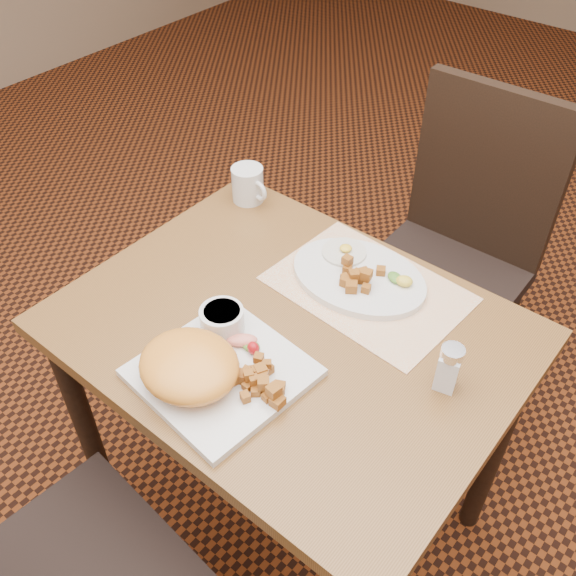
{
  "coord_description": "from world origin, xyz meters",
  "views": [
    {
      "loc": [
        0.57,
        -0.7,
        1.68
      ],
      "look_at": [
        -0.03,
        0.03,
        0.82
      ],
      "focal_mm": 40.0,
      "sensor_mm": 36.0,
      "label": 1
    }
  ],
  "objects_px": {
    "plate_oval": "(359,277)",
    "chair_far": "(457,244)",
    "plate_square": "(222,373)",
    "table": "(290,361)",
    "coffee_mug": "(248,184)",
    "salt_shaker": "(449,367)"
  },
  "relations": [
    {
      "from": "plate_oval",
      "to": "chair_far",
      "type": "bearing_deg",
      "value": 89.3
    },
    {
      "from": "chair_far",
      "to": "plate_square",
      "type": "height_order",
      "value": "chair_far"
    },
    {
      "from": "table",
      "to": "coffee_mug",
      "type": "bearing_deg",
      "value": 142.31
    },
    {
      "from": "plate_square",
      "to": "table",
      "type": "bearing_deg",
      "value": 85.17
    },
    {
      "from": "plate_oval",
      "to": "salt_shaker",
      "type": "distance_m",
      "value": 0.32
    },
    {
      "from": "chair_far",
      "to": "coffee_mug",
      "type": "bearing_deg",
      "value": 46.42
    },
    {
      "from": "plate_square",
      "to": "coffee_mug",
      "type": "distance_m",
      "value": 0.58
    },
    {
      "from": "plate_square",
      "to": "salt_shaker",
      "type": "distance_m",
      "value": 0.42
    },
    {
      "from": "table",
      "to": "plate_square",
      "type": "xyz_separation_m",
      "value": [
        -0.02,
        -0.18,
        0.12
      ]
    },
    {
      "from": "plate_oval",
      "to": "coffee_mug",
      "type": "bearing_deg",
      "value": 168.6
    },
    {
      "from": "table",
      "to": "salt_shaker",
      "type": "height_order",
      "value": "salt_shaker"
    },
    {
      "from": "table",
      "to": "coffee_mug",
      "type": "height_order",
      "value": "coffee_mug"
    },
    {
      "from": "plate_oval",
      "to": "coffee_mug",
      "type": "height_order",
      "value": "coffee_mug"
    },
    {
      "from": "plate_oval",
      "to": "coffee_mug",
      "type": "distance_m",
      "value": 0.4
    },
    {
      "from": "chair_far",
      "to": "plate_oval",
      "type": "distance_m",
      "value": 0.56
    },
    {
      "from": "chair_far",
      "to": "plate_oval",
      "type": "relative_size",
      "value": 3.19
    },
    {
      "from": "salt_shaker",
      "to": "coffee_mug",
      "type": "bearing_deg",
      "value": 162.26
    },
    {
      "from": "plate_square",
      "to": "plate_oval",
      "type": "relative_size",
      "value": 0.92
    },
    {
      "from": "plate_square",
      "to": "salt_shaker",
      "type": "xyz_separation_m",
      "value": [
        0.33,
        0.24,
        0.04
      ]
    },
    {
      "from": "plate_oval",
      "to": "table",
      "type": "bearing_deg",
      "value": -98.46
    },
    {
      "from": "plate_oval",
      "to": "salt_shaker",
      "type": "relative_size",
      "value": 3.05
    },
    {
      "from": "plate_square",
      "to": "coffee_mug",
      "type": "bearing_deg",
      "value": 126.95
    }
  ]
}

